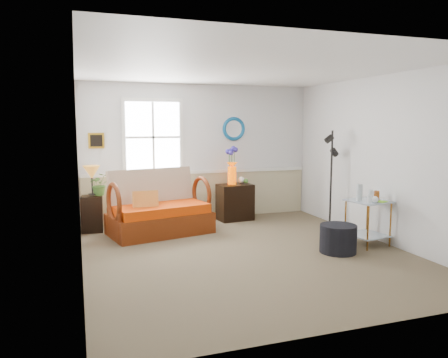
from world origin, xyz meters
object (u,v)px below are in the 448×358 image
object	(u,v)px
cabinet	(235,202)
side_table	(368,223)
loveseat	(160,202)
ottoman	(338,239)
lamp_stand	(92,214)
floor_lamp	(331,180)

from	to	relation	value
cabinet	side_table	world-z (taller)	side_table
loveseat	side_table	distance (m)	3.36
cabinet	ottoman	xyz separation A→B (m)	(0.68, -2.49, -0.14)
cabinet	side_table	distance (m)	2.65
lamp_stand	loveseat	bearing A→B (deg)	-25.40
cabinet	floor_lamp	size ratio (longest dim) A/B	0.40
lamp_stand	cabinet	bearing A→B (deg)	1.40
lamp_stand	cabinet	size ratio (longest dim) A/B	0.90
floor_lamp	cabinet	bearing A→B (deg)	142.23
side_table	floor_lamp	distance (m)	1.26
side_table	ottoman	world-z (taller)	side_table
cabinet	floor_lamp	xyz separation A→B (m)	(1.38, -1.15, 0.52)
loveseat	floor_lamp	world-z (taller)	floor_lamp
lamp_stand	floor_lamp	distance (m)	4.21
side_table	ottoman	bearing A→B (deg)	-163.26
cabinet	ottoman	size ratio (longest dim) A/B	1.32
side_table	ottoman	xyz separation A→B (m)	(-0.64, -0.19, -0.15)
lamp_stand	side_table	distance (m)	4.55
cabinet	side_table	xyz separation A→B (m)	(1.32, -2.30, 0.00)
side_table	ottoman	size ratio (longest dim) A/B	1.32
loveseat	cabinet	distance (m)	1.68
loveseat	ottoman	bearing A→B (deg)	-53.09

